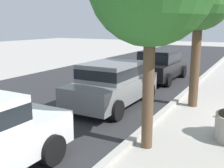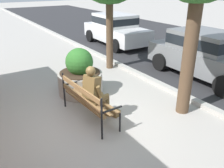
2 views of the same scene
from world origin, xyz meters
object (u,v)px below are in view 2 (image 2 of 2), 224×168
Objects in this scene: concrete_planter at (80,76)px; parked_car_grey at (206,53)px; parked_car_white at (115,28)px; park_bench at (87,99)px; bronze_statue_seated at (97,94)px.

parked_car_grey is (1.05, 4.20, 0.31)m from concrete_planter.
parked_car_grey is (5.59, 0.00, 0.00)m from parked_car_white.
parked_car_grey is (-0.37, 4.71, 0.30)m from park_bench.
bronze_statue_seated is 1.57m from concrete_planter.
concrete_planter is (-1.42, 0.51, -0.02)m from park_bench.
bronze_statue_seated is 0.33× the size of parked_car_grey.
park_bench is 1.33× the size of bronze_statue_seated.
parked_car_white is at bearing 143.50° from bronze_statue_seated.
parked_car_grey reaches higher than bronze_statue_seated.
park_bench is 7.61m from parked_car_white.
concrete_planter is at bearing -104.01° from parked_car_grey.
parked_car_grey reaches higher than park_bench.
bronze_statue_seated is at bearing -10.85° from concrete_planter.
park_bench is 0.44× the size of parked_car_grey.
park_bench is 1.34× the size of concrete_planter.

